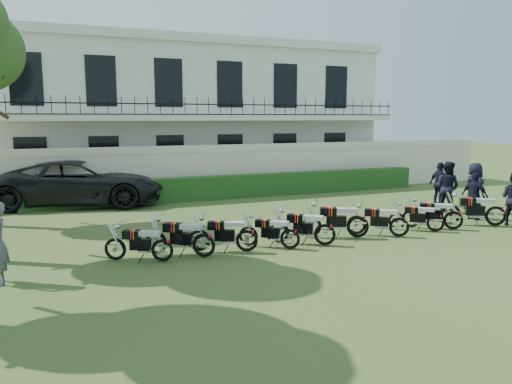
{
  "coord_description": "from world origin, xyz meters",
  "views": [
    {
      "loc": [
        -6.87,
        -13.24,
        3.51
      ],
      "look_at": [
        -0.21,
        2.63,
        0.94
      ],
      "focal_mm": 35.0,
      "sensor_mm": 36.0,
      "label": 1
    }
  ],
  "objects_px": {
    "motorcycle_4": "(325,229)",
    "officer_3": "(474,188)",
    "motorcycle_5": "(358,221)",
    "officer_4": "(447,187)",
    "officer_5": "(440,184)",
    "motorcycle_8": "(454,216)",
    "motorcycle_6": "(399,222)",
    "motorcycle_0": "(162,245)",
    "motorcycle_9": "(496,211)",
    "suv": "(79,183)",
    "motorcycle_3": "(290,234)",
    "motorcycle_7": "(436,219)",
    "motorcycle_1": "(204,239)",
    "motorcycle_2": "(247,235)",
    "officer_2": "(475,196)"
  },
  "relations": [
    {
      "from": "motorcycle_4",
      "to": "officer_3",
      "type": "relative_size",
      "value": 0.83
    },
    {
      "from": "motorcycle_5",
      "to": "officer_3",
      "type": "xyz_separation_m",
      "value": [
        6.26,
        1.72,
        0.43
      ]
    },
    {
      "from": "officer_4",
      "to": "officer_5",
      "type": "height_order",
      "value": "officer_4"
    },
    {
      "from": "motorcycle_8",
      "to": "officer_5",
      "type": "height_order",
      "value": "officer_5"
    },
    {
      "from": "motorcycle_6",
      "to": "officer_5",
      "type": "relative_size",
      "value": 0.85
    },
    {
      "from": "motorcycle_0",
      "to": "motorcycle_9",
      "type": "bearing_deg",
      "value": -62.35
    },
    {
      "from": "suv",
      "to": "officer_5",
      "type": "xyz_separation_m",
      "value": [
        13.24,
        -5.73,
        -0.04
      ]
    },
    {
      "from": "motorcycle_3",
      "to": "motorcycle_7",
      "type": "xyz_separation_m",
      "value": [
        5.07,
        0.12,
        -0.01
      ]
    },
    {
      "from": "motorcycle_4",
      "to": "motorcycle_9",
      "type": "height_order",
      "value": "motorcycle_9"
    },
    {
      "from": "officer_5",
      "to": "motorcycle_3",
      "type": "bearing_deg",
      "value": 111.64
    },
    {
      "from": "motorcycle_0",
      "to": "officer_4",
      "type": "xyz_separation_m",
      "value": [
        11.19,
        2.37,
        0.52
      ]
    },
    {
      "from": "motorcycle_1",
      "to": "motorcycle_8",
      "type": "bearing_deg",
      "value": -54.17
    },
    {
      "from": "motorcycle_2",
      "to": "officer_2",
      "type": "relative_size",
      "value": 1.03
    },
    {
      "from": "motorcycle_5",
      "to": "motorcycle_8",
      "type": "bearing_deg",
      "value": -69.12
    },
    {
      "from": "motorcycle_5",
      "to": "officer_5",
      "type": "height_order",
      "value": "officer_5"
    },
    {
      "from": "motorcycle_5",
      "to": "officer_3",
      "type": "height_order",
      "value": "officer_3"
    },
    {
      "from": "officer_3",
      "to": "motorcycle_4",
      "type": "bearing_deg",
      "value": 114.52
    },
    {
      "from": "officer_2",
      "to": "officer_5",
      "type": "bearing_deg",
      "value": -30.96
    },
    {
      "from": "motorcycle_9",
      "to": "motorcycle_5",
      "type": "bearing_deg",
      "value": 119.79
    },
    {
      "from": "motorcycle_6",
      "to": "motorcycle_8",
      "type": "xyz_separation_m",
      "value": [
        2.19,
        0.12,
        0.01
      ]
    },
    {
      "from": "officer_3",
      "to": "officer_5",
      "type": "height_order",
      "value": "officer_3"
    },
    {
      "from": "officer_4",
      "to": "officer_3",
      "type": "bearing_deg",
      "value": -135.4
    },
    {
      "from": "motorcycle_7",
      "to": "motorcycle_8",
      "type": "bearing_deg",
      "value": -52.19
    },
    {
      "from": "motorcycle_3",
      "to": "officer_3",
      "type": "xyz_separation_m",
      "value": [
        8.66,
        2.09,
        0.5
      ]
    },
    {
      "from": "motorcycle_5",
      "to": "motorcycle_0",
      "type": "bearing_deg",
      "value": 117.31
    },
    {
      "from": "motorcycle_4",
      "to": "motorcycle_1",
      "type": "bearing_deg",
      "value": 124.67
    },
    {
      "from": "motorcycle_1",
      "to": "motorcycle_5",
      "type": "bearing_deg",
      "value": -51.2
    },
    {
      "from": "officer_2",
      "to": "motorcycle_7",
      "type": "bearing_deg",
      "value": 98.06
    },
    {
      "from": "officer_2",
      "to": "motorcycle_2",
      "type": "bearing_deg",
      "value": 82.99
    },
    {
      "from": "motorcycle_1",
      "to": "motorcycle_5",
      "type": "relative_size",
      "value": 0.85
    },
    {
      "from": "motorcycle_0",
      "to": "officer_2",
      "type": "relative_size",
      "value": 0.95
    },
    {
      "from": "motorcycle_2",
      "to": "officer_2",
      "type": "distance_m",
      "value": 8.9
    },
    {
      "from": "motorcycle_8",
      "to": "suv",
      "type": "relative_size",
      "value": 0.23
    },
    {
      "from": "motorcycle_0",
      "to": "motorcycle_7",
      "type": "bearing_deg",
      "value": -61.76
    },
    {
      "from": "motorcycle_5",
      "to": "officer_2",
      "type": "xyz_separation_m",
      "value": [
        5.27,
        0.75,
        0.32
      ]
    },
    {
      "from": "motorcycle_3",
      "to": "motorcycle_8",
      "type": "bearing_deg",
      "value": -49.17
    },
    {
      "from": "motorcycle_7",
      "to": "motorcycle_4",
      "type": "bearing_deg",
      "value": 130.35
    },
    {
      "from": "motorcycle_4",
      "to": "motorcycle_7",
      "type": "relative_size",
      "value": 1.13
    },
    {
      "from": "motorcycle_5",
      "to": "officer_5",
      "type": "distance_m",
      "value": 6.97
    },
    {
      "from": "motorcycle_2",
      "to": "officer_4",
      "type": "bearing_deg",
      "value": -50.52
    },
    {
      "from": "motorcycle_7",
      "to": "motorcycle_0",
      "type": "bearing_deg",
      "value": 127.87
    },
    {
      "from": "motorcycle_7",
      "to": "motorcycle_1",
      "type": "bearing_deg",
      "value": 127.98
    },
    {
      "from": "motorcycle_8",
      "to": "officer_3",
      "type": "relative_size",
      "value": 0.81
    },
    {
      "from": "motorcycle_1",
      "to": "motorcycle_6",
      "type": "distance_m",
      "value": 5.95
    },
    {
      "from": "motorcycle_1",
      "to": "suv",
      "type": "xyz_separation_m",
      "value": [
        -2.37,
        9.29,
        0.44
      ]
    },
    {
      "from": "motorcycle_0",
      "to": "motorcycle_9",
      "type": "height_order",
      "value": "motorcycle_9"
    },
    {
      "from": "motorcycle_9",
      "to": "officer_5",
      "type": "distance_m",
      "value": 3.87
    },
    {
      "from": "motorcycle_9",
      "to": "officer_5",
      "type": "xyz_separation_m",
      "value": [
        1.06,
        3.7,
        0.37
      ]
    },
    {
      "from": "motorcycle_0",
      "to": "motorcycle_9",
      "type": "xyz_separation_m",
      "value": [
        10.85,
        -0.16,
        0.07
      ]
    },
    {
      "from": "motorcycle_1",
      "to": "motorcycle_5",
      "type": "height_order",
      "value": "motorcycle_5"
    }
  ]
}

